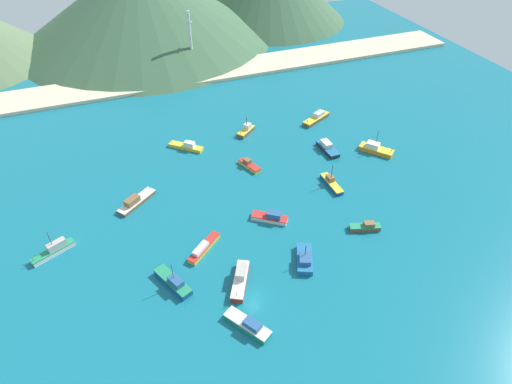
# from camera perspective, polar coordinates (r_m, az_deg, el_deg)

# --- Properties ---
(ground) EXTENTS (260.00, 280.00, 0.50)m
(ground) POSITION_cam_1_polar(r_m,az_deg,el_deg) (106.91, -6.05, -1.82)
(ground) COLOR #146B7F
(fishing_boat_0) EXTENTS (7.23, 9.31, 2.42)m
(fishing_boat_0) POSITION_cam_1_polar(r_m,az_deg,el_deg) (82.74, -1.01, -17.05)
(fishing_boat_0) COLOR #198466
(fishing_boat_0) RESTS_ON ground
(fishing_boat_1) EXTENTS (2.26, 8.86, 6.15)m
(fishing_boat_1) POSITION_cam_1_polar(r_m,az_deg,el_deg) (113.37, 9.88, 1.19)
(fishing_boat_1) COLOR #14478C
(fishing_boat_1) RESTS_ON ground
(fishing_boat_2) EXTENTS (10.81, 7.27, 2.52)m
(fishing_boat_2) POSITION_cam_1_polar(r_m,az_deg,el_deg) (140.55, 7.97, 9.63)
(fishing_boat_2) COLOR brown
(fishing_boat_2) RESTS_ON ground
(fishing_boat_3) EXTENTS (8.87, 7.97, 1.89)m
(fishing_boat_3) POSITION_cam_1_polar(r_m,az_deg,el_deg) (95.54, -6.92, -7.30)
(fishing_boat_3) COLOR gold
(fishing_boat_3) RESTS_ON ground
(fishing_boat_4) EXTENTS (4.60, 7.62, 2.14)m
(fishing_boat_4) POSITION_cam_1_polar(r_m,az_deg,el_deg) (118.15, -0.90, 3.60)
(fishing_boat_4) COLOR gold
(fishing_boat_4) RESTS_ON ground
(fishing_boat_5) EXTENTS (6.31, 9.86, 6.61)m
(fishing_boat_5) POSITION_cam_1_polar(r_m,az_deg,el_deg) (89.98, -10.79, -11.53)
(fishing_boat_5) COLOR #14478C
(fishing_boat_5) RESTS_ON ground
(fishing_boat_6) EXTENTS (6.25, 8.78, 5.12)m
(fishing_boat_6) POSITION_cam_1_polar(r_m,az_deg,el_deg) (93.06, 6.41, -8.71)
(fishing_boat_6) COLOR #1E5BA8
(fishing_boat_6) RESTS_ON ground
(fishing_boat_7) EXTENTS (6.82, 6.11, 5.13)m
(fishing_boat_7) POSITION_cam_1_polar(r_m,az_deg,el_deg) (132.71, -1.29, 8.12)
(fishing_boat_7) COLOR brown
(fishing_boat_7) RESTS_ON ground
(fishing_boat_8) EXTENTS (3.34, 8.86, 2.40)m
(fishing_boat_8) POSITION_cam_1_polar(r_m,az_deg,el_deg) (126.40, 9.37, 5.78)
(fishing_boat_8) COLOR #232328
(fishing_boat_8) RESTS_ON ground
(fishing_boat_9) EXTENTS (8.38, 7.06, 2.46)m
(fishing_boat_9) POSITION_cam_1_polar(r_m,az_deg,el_deg) (101.69, 1.98, -3.32)
(fishing_boat_9) COLOR silver
(fishing_boat_9) RESTS_ON ground
(fishing_boat_10) EXTENTS (10.23, 8.72, 2.47)m
(fishing_boat_10) POSITION_cam_1_polar(r_m,az_deg,el_deg) (109.92, -15.55, -1.19)
(fishing_boat_10) COLOR brown
(fishing_boat_10) RESTS_ON ground
(fishing_boat_11) EXTENTS (9.33, 5.69, 6.35)m
(fishing_boat_11) POSITION_cam_1_polar(r_m,az_deg,el_deg) (103.60, -24.99, -6.91)
(fishing_boat_11) COLOR silver
(fishing_boat_11) RESTS_ON ground
(fishing_boat_12) EXTENTS (7.37, 4.05, 2.08)m
(fishing_boat_12) POSITION_cam_1_polar(r_m,az_deg,el_deg) (102.53, 14.19, -4.46)
(fishing_boat_12) COLOR brown
(fishing_boat_12) RESTS_ON ground
(fishing_boat_13) EXTENTS (6.78, 9.88, 3.01)m
(fishing_boat_13) POSITION_cam_1_polar(r_m,az_deg,el_deg) (88.85, -2.07, -11.32)
(fishing_boat_13) COLOR red
(fishing_boat_13) RESTS_ON ground
(fishing_boat_14) EXTENTS (9.29, 8.53, 2.40)m
(fishing_boat_14) POSITION_cam_1_polar(r_m,az_deg,el_deg) (127.14, -9.09, 5.97)
(fishing_boat_14) COLOR gold
(fishing_boat_14) RESTS_ON ground
(fishing_boat_15) EXTENTS (8.58, 9.44, 6.67)m
(fishing_boat_15) POSITION_cam_1_polar(r_m,az_deg,el_deg) (128.70, 15.43, 5.49)
(fishing_boat_15) COLOR orange
(fishing_boat_15) RESTS_ON ground
(beach_strip) EXTENTS (247.00, 16.92, 1.20)m
(beach_strip) POSITION_cam_1_polar(r_m,az_deg,el_deg) (168.09, -13.20, 14.05)
(beach_strip) COLOR beige
(beach_strip) RESTS_ON ground
(hill_central) EXTENTS (108.00, 108.00, 34.13)m
(hill_central) POSITION_cam_1_polar(r_m,az_deg,el_deg) (203.24, -14.87, 23.19)
(hill_central) COLOR #3D6042
(hill_central) RESTS_ON ground
(radio_tower) EXTENTS (2.24, 1.79, 22.36)m
(radio_tower) POSITION_cam_1_polar(r_m,az_deg,el_deg) (170.62, -8.58, 18.96)
(radio_tower) COLOR silver
(radio_tower) RESTS_ON ground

